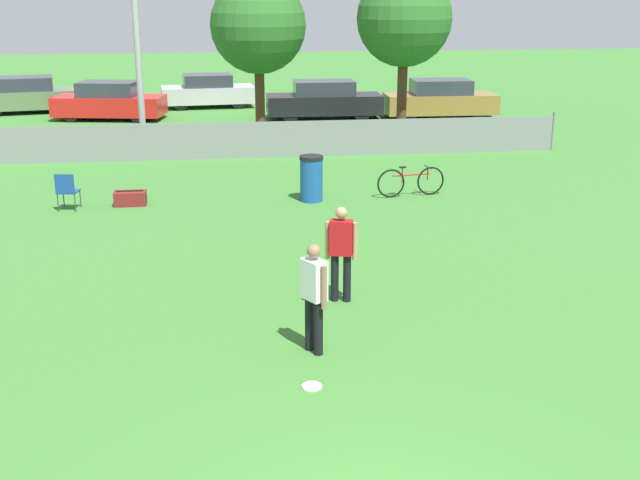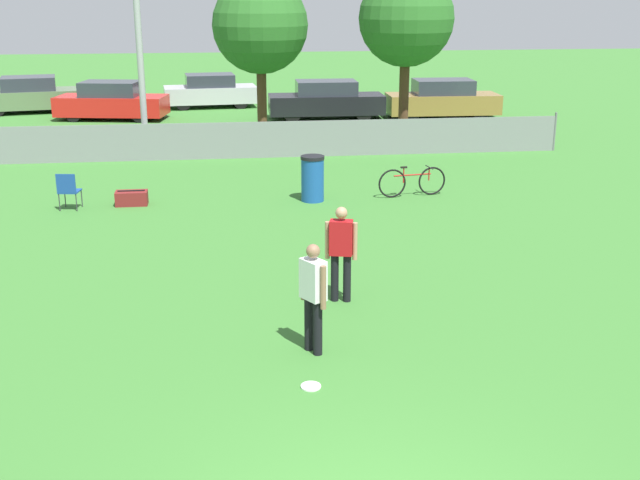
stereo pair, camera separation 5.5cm
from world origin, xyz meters
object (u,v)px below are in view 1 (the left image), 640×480
at_px(tree_near_pole, 258,26).
at_px(tree_far_right, 404,19).
at_px(player_defender_red, 341,248).
at_px(frisbee_disc, 312,386).
at_px(folding_chair_sideline, 67,189).
at_px(player_receiver_white, 314,292).
at_px(parked_car_olive, 27,95).
at_px(parked_car_silver, 208,91).
at_px(parked_car_tan, 440,99).
at_px(bicycle_sideline, 411,182).
at_px(trash_bin, 311,178).
at_px(gear_bag_sideline, 130,198).
at_px(parked_car_red, 109,102).
at_px(parked_car_dark, 324,100).

distance_m(tree_near_pole, tree_far_right, 4.68).
xyz_separation_m(player_defender_red, frisbee_disc, (-0.83, -2.93, -0.90)).
bearing_deg(tree_near_pole, folding_chair_sideline, -121.34).
relative_size(tree_near_pole, player_receiver_white, 3.32).
bearing_deg(parked_car_olive, parked_car_silver, -5.99).
bearing_deg(parked_car_olive, parked_car_tan, -22.08).
height_order(frisbee_disc, parked_car_silver, parked_car_silver).
distance_m(folding_chair_sideline, bicycle_sideline, 8.22).
distance_m(trash_bin, parked_car_silver, 16.65).
xyz_separation_m(tree_near_pole, gear_bag_sideline, (-3.56, -7.85, -3.60)).
xyz_separation_m(parked_car_silver, parked_car_tan, (9.19, -4.03, 0.02)).
height_order(tree_near_pole, parked_car_red, tree_near_pole).
xyz_separation_m(player_defender_red, parked_car_tan, (6.94, 18.97, -0.21)).
xyz_separation_m(gear_bag_sideline, parked_car_red, (-2.03, 13.38, 0.53)).
bearing_deg(folding_chair_sideline, gear_bag_sideline, -159.86).
relative_size(folding_chair_sideline, parked_car_olive, 0.20).
height_order(tree_far_right, player_defender_red, tree_far_right).
height_order(frisbee_disc, bicycle_sideline, bicycle_sideline).
height_order(parked_car_silver, parked_car_tan, parked_car_tan).
bearing_deg(parked_car_olive, player_receiver_white, -79.98).
xyz_separation_m(frisbee_disc, trash_bin, (1.12, 9.47, 0.54)).
bearing_deg(parked_car_tan, frisbee_disc, -107.76).
height_order(player_receiver_white, folding_chair_sideline, player_receiver_white).
bearing_deg(parked_car_silver, bicycle_sideline, -77.94).
relative_size(parked_car_silver, parked_car_dark, 0.90).
xyz_separation_m(tree_far_right, trash_bin, (-3.80, -6.95, -3.44)).
xyz_separation_m(folding_chair_sideline, parked_car_red, (-0.64, 13.66, 0.19)).
distance_m(tree_near_pole, parked_car_silver, 9.18).
height_order(tree_far_right, parked_car_dark, tree_far_right).
xyz_separation_m(tree_far_right, frisbee_disc, (-4.92, -16.43, -3.98)).
relative_size(parked_car_olive, parked_car_tan, 0.97).
bearing_deg(player_defender_red, gear_bag_sideline, 135.87).
height_order(tree_near_pole, folding_chair_sideline, tree_near_pole).
distance_m(tree_far_right, player_defender_red, 14.44).
distance_m(parked_car_red, parked_car_tan, 13.05).
relative_size(parked_car_red, parked_car_silver, 1.10).
bearing_deg(tree_near_pole, trash_bin, -84.55).
bearing_deg(parked_car_dark, tree_near_pole, -120.09).
relative_size(parked_car_olive, parked_car_silver, 1.07).
bearing_deg(parked_car_tan, folding_chair_sideline, -132.76).
relative_size(folding_chair_sideline, trash_bin, 0.80).
distance_m(player_defender_red, parked_car_silver, 23.11).
bearing_deg(frisbee_disc, trash_bin, 83.24).
bearing_deg(parked_car_dark, parked_car_tan, -1.90).
distance_m(parked_car_olive, parked_car_red, 4.32).
distance_m(trash_bin, gear_bag_sideline, 4.34).
bearing_deg(parked_car_red, player_defender_red, -62.45).
bearing_deg(parked_car_dark, parked_car_red, 174.65).
bearing_deg(frisbee_disc, parked_car_dark, 81.95).
height_order(parked_car_olive, parked_car_tan, parked_car_tan).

